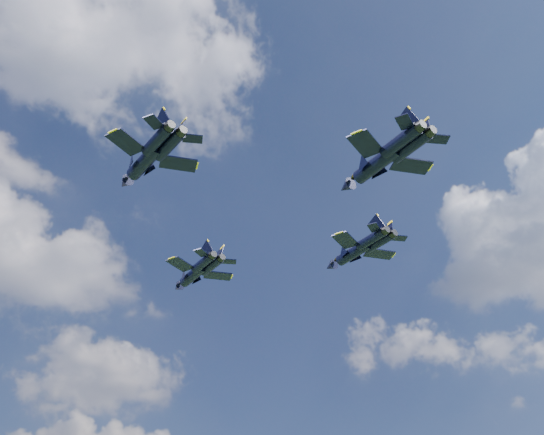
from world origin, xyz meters
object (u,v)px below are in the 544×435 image
Objects in this scene: jet_right at (352,253)px; jet_slot at (374,165)px; jet_left at (143,163)px; jet_lead at (192,275)px.

jet_right is 27.59m from jet_slot.
jet_right reaches higher than jet_left.
jet_slot is at bearing -126.38° from jet_right.
jet_lead is 0.92× the size of jet_left.
jet_left is at bearing -131.77° from jet_lead.
jet_slot is at bearing -39.89° from jet_left.
jet_slot is (-10.54, -25.33, -2.90)m from jet_right.
jet_left is (-14.34, -24.75, 1.63)m from jet_lead.
jet_lead is at bearing 46.67° from jet_left.
jet_lead is 40.25m from jet_slot.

